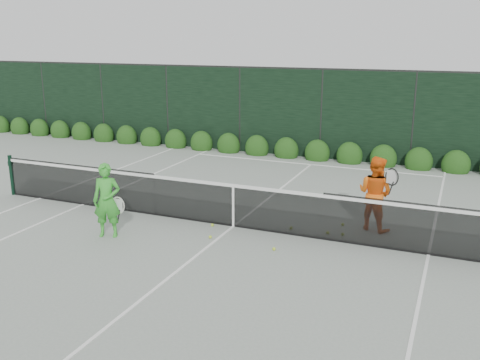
% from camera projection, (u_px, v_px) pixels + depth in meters
% --- Properties ---
extents(ground, '(80.00, 80.00, 0.00)m').
position_uv_depth(ground, '(233.00, 227.00, 11.86)').
color(ground, gray).
rests_on(ground, ground).
extents(tennis_net, '(12.90, 0.10, 1.07)m').
position_uv_depth(tennis_net, '(232.00, 204.00, 11.73)').
color(tennis_net, black).
rests_on(tennis_net, ground).
extents(player_woman, '(0.69, 0.56, 1.57)m').
position_uv_depth(player_woman, '(107.00, 200.00, 11.10)').
color(player_woman, green).
rests_on(player_woman, ground).
extents(player_man, '(0.98, 0.87, 1.63)m').
position_uv_depth(player_man, '(375.00, 193.00, 11.50)').
color(player_man, orange).
rests_on(player_man, ground).
extents(court_lines, '(11.03, 23.83, 0.01)m').
position_uv_depth(court_lines, '(233.00, 226.00, 11.86)').
color(court_lines, white).
rests_on(court_lines, ground).
extents(windscreen_fence, '(32.00, 21.07, 3.06)m').
position_uv_depth(windscreen_fence, '(169.00, 193.00, 9.05)').
color(windscreen_fence, black).
rests_on(windscreen_fence, ground).
extents(hedge_row, '(31.66, 0.65, 0.94)m').
position_uv_depth(hedge_row, '(317.00, 153.00, 18.16)').
color(hedge_row, '#12370F').
rests_on(hedge_row, ground).
extents(tennis_balls, '(2.86, 1.99, 0.07)m').
position_uv_depth(tennis_balls, '(286.00, 233.00, 11.40)').
color(tennis_balls, '#B6D32F').
rests_on(tennis_balls, ground).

